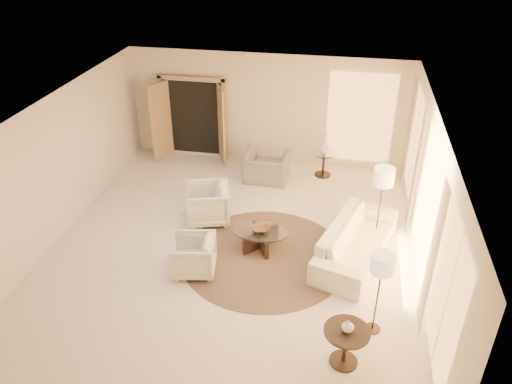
% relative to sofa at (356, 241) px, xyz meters
% --- Properties ---
extents(room, '(7.04, 8.04, 2.83)m').
position_rel_sofa_xyz_m(room, '(-2.36, -0.20, 1.04)').
color(room, silver).
rests_on(room, ground).
extents(windows_right, '(0.10, 6.40, 2.40)m').
position_rel_sofa_xyz_m(windows_right, '(1.09, -0.10, 0.99)').
color(windows_right, '#FFB866').
rests_on(windows_right, room).
extents(window_back_corner, '(1.70, 0.10, 2.40)m').
position_rel_sofa_xyz_m(window_back_corner, '(-0.06, 3.75, 0.99)').
color(window_back_corner, '#FFB866').
rests_on(window_back_corner, room).
extents(curtains_right, '(0.06, 5.20, 2.60)m').
position_rel_sofa_xyz_m(curtains_right, '(1.04, 0.80, 0.94)').
color(curtains_right, tan).
rests_on(curtains_right, room).
extents(french_doors, '(1.95, 0.66, 2.16)m').
position_rel_sofa_xyz_m(french_doors, '(-4.26, 3.62, 0.71)').
color(french_doors, tan).
rests_on(french_doors, room).
extents(area_rug, '(3.32, 3.32, 0.01)m').
position_rel_sofa_xyz_m(area_rug, '(-1.69, -0.32, -0.36)').
color(area_rug, '#3B271D').
rests_on(area_rug, room).
extents(sofa, '(1.65, 2.65, 0.72)m').
position_rel_sofa_xyz_m(sofa, '(0.00, 0.00, 0.00)').
color(sofa, silver).
rests_on(sofa, room).
extents(armchair_left, '(1.02, 1.06, 0.89)m').
position_rel_sofa_xyz_m(armchair_left, '(-3.09, 0.70, 0.08)').
color(armchair_left, silver).
rests_on(armchair_left, room).
extents(armchair_right, '(0.82, 0.86, 0.77)m').
position_rel_sofa_xyz_m(armchair_right, '(-2.89, -0.99, 0.02)').
color(armchair_right, silver).
rests_on(armchair_right, room).
extents(accent_chair, '(1.10, 0.73, 0.95)m').
position_rel_sofa_xyz_m(accent_chair, '(-2.18, 2.70, 0.11)').
color(accent_chair, gray).
rests_on(accent_chair, room).
extents(coffee_table, '(1.25, 1.25, 0.41)m').
position_rel_sofa_xyz_m(coffee_table, '(-1.82, -0.06, -0.11)').
color(coffee_table, black).
rests_on(coffee_table, room).
extents(end_table, '(0.67, 0.67, 0.63)m').
position_rel_sofa_xyz_m(end_table, '(-0.11, -2.61, 0.07)').
color(end_table, black).
rests_on(end_table, room).
extents(side_table, '(0.52, 0.52, 0.61)m').
position_rel_sofa_xyz_m(side_table, '(-0.84, 3.20, 0.01)').
color(side_table, '#2C2219').
rests_on(side_table, room).
extents(floor_lamp_near, '(0.40, 0.40, 1.63)m').
position_rel_sofa_xyz_m(floor_lamp_near, '(0.39, 0.60, 1.03)').
color(floor_lamp_near, '#2C2219').
rests_on(floor_lamp_near, room).
extents(floor_lamp_far, '(0.36, 0.36, 1.47)m').
position_rel_sofa_xyz_m(floor_lamp_far, '(0.32, -1.86, 0.89)').
color(floor_lamp_far, '#2C2219').
rests_on(floor_lamp_far, room).
extents(bowl, '(0.41, 0.41, 0.08)m').
position_rel_sofa_xyz_m(bowl, '(-1.82, -0.06, 0.09)').
color(bowl, brown).
rests_on(bowl, coffee_table).
extents(end_vase, '(0.20, 0.20, 0.19)m').
position_rel_sofa_xyz_m(end_vase, '(-0.11, -2.61, 0.36)').
color(end_vase, white).
rests_on(end_vase, end_table).
extents(side_vase, '(0.33, 0.33, 0.27)m').
position_rel_sofa_xyz_m(side_vase, '(-0.84, 3.20, 0.38)').
color(side_vase, white).
rests_on(side_vase, side_table).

